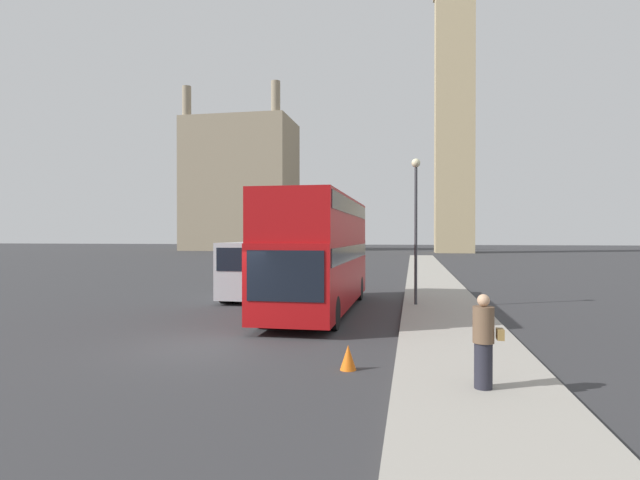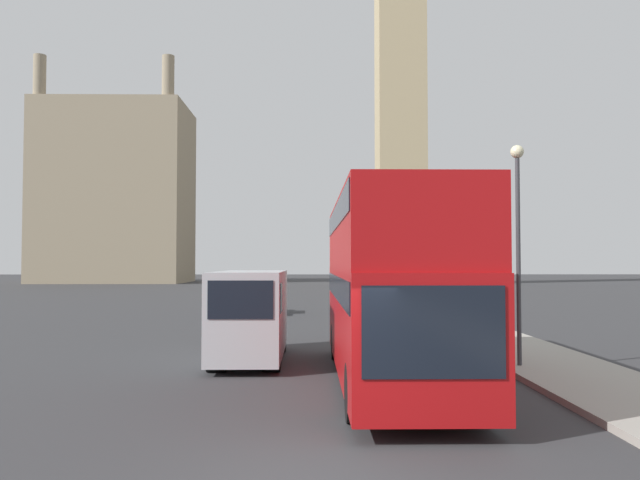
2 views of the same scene
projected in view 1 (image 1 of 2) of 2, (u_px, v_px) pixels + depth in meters
The scene contains 10 objects.
ground_plane at pixel (207, 347), 13.25m from camera, with size 300.00×300.00×0.00m, color #333335.
sidewalk_strip at pixel (463, 355), 12.05m from camera, with size 3.17×120.00×0.15m.
clock_tower at pixel (454, 63), 85.81m from camera, with size 6.91×7.08×63.70m.
building_block_distant at pixel (241, 185), 101.43m from camera, with size 21.10×14.27×32.03m.
red_double_decker_bus at pixel (319, 248), 19.37m from camera, with size 2.62×10.64×4.39m.
white_van at pixel (255, 268), 23.35m from camera, with size 1.98×5.56×2.64m.
pedestrian at pixel (484, 341), 9.13m from camera, with size 0.54×0.38×1.73m.
street_lamp at pixel (416, 209), 20.27m from camera, with size 0.36×0.36×5.94m.
parked_sedan at pixel (305, 263), 40.63m from camera, with size 1.77×4.65×1.56m.
traffic_cone at pixel (348, 357), 10.95m from camera, with size 0.36×0.36×0.55m.
Camera 1 is at (5.38, -12.45, 2.95)m, focal length 28.00 mm.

